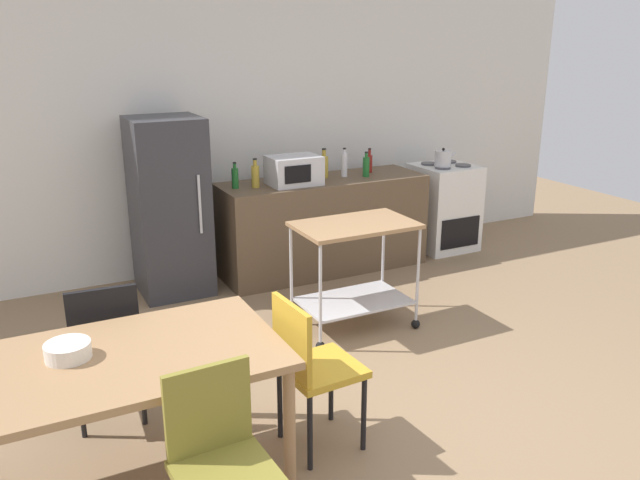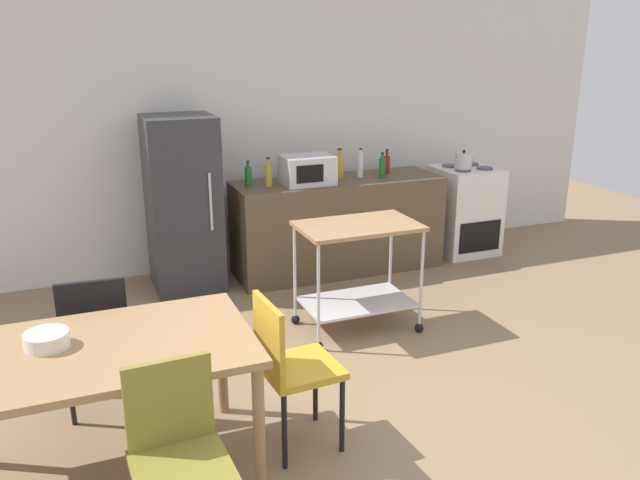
% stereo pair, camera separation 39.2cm
% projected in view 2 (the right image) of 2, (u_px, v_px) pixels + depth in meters
% --- Properties ---
extents(ground_plane, '(12.00, 12.00, 0.00)m').
position_uv_depth(ground_plane, '(372.00, 432.00, 3.74)').
color(ground_plane, '#8C7051').
extents(back_wall, '(8.40, 0.12, 2.90)m').
position_uv_depth(back_wall, '(227.00, 118.00, 6.14)').
color(back_wall, silver).
rests_on(back_wall, ground_plane).
extents(kitchen_counter, '(2.00, 0.64, 0.90)m').
position_uv_depth(kitchen_counter, '(338.00, 225.00, 6.23)').
color(kitchen_counter, brown).
rests_on(kitchen_counter, ground_plane).
extents(dining_table, '(1.50, 0.90, 0.75)m').
position_uv_depth(dining_table, '(99.00, 362.00, 3.16)').
color(dining_table, '#A37A51').
rests_on(dining_table, ground_plane).
extents(chair_olive, '(0.42, 0.42, 0.89)m').
position_uv_depth(chair_olive, '(178.00, 451.00, 2.73)').
color(chair_olive, olive).
rests_on(chair_olive, ground_plane).
extents(chair_black, '(0.43, 0.43, 0.89)m').
position_uv_depth(chair_black, '(96.00, 333.00, 3.81)').
color(chair_black, black).
rests_on(chair_black, ground_plane).
extents(chair_mustard, '(0.43, 0.43, 0.89)m').
position_uv_depth(chair_mustard, '(289.00, 363.00, 3.47)').
color(chair_mustard, gold).
rests_on(chair_mustard, ground_plane).
extents(stove_oven, '(0.60, 0.61, 0.92)m').
position_uv_depth(stove_oven, '(464.00, 210.00, 6.76)').
color(stove_oven, white).
rests_on(stove_oven, ground_plane).
extents(refrigerator, '(0.60, 0.63, 1.55)m').
position_uv_depth(refrigerator, '(183.00, 204.00, 5.70)').
color(refrigerator, '#333338').
rests_on(refrigerator, ground_plane).
extents(kitchen_cart, '(0.91, 0.57, 0.85)m').
position_uv_depth(kitchen_cart, '(358.00, 259.00, 4.91)').
color(kitchen_cart, '#A37A51').
rests_on(kitchen_cart, ground_plane).
extents(bottle_sparkling_water, '(0.06, 0.06, 0.23)m').
position_uv_depth(bottle_sparkling_water, '(248.00, 176.00, 5.77)').
color(bottle_sparkling_water, '#1E6628').
rests_on(bottle_sparkling_water, kitchen_counter).
extents(bottle_olive_oil, '(0.07, 0.07, 0.26)m').
position_uv_depth(bottle_olive_oil, '(268.00, 175.00, 5.78)').
color(bottle_olive_oil, gold).
rests_on(bottle_olive_oil, kitchen_counter).
extents(microwave, '(0.46, 0.35, 0.26)m').
position_uv_depth(microwave, '(307.00, 170.00, 5.86)').
color(microwave, silver).
rests_on(microwave, kitchen_counter).
extents(bottle_soda, '(0.08, 0.08, 0.28)m').
position_uv_depth(bottle_soda, '(340.00, 166.00, 6.13)').
color(bottle_soda, gold).
rests_on(bottle_soda, kitchen_counter).
extents(bottle_hot_sauce, '(0.06, 0.06, 0.28)m').
position_uv_depth(bottle_hot_sauce, '(360.00, 165.00, 6.16)').
color(bottle_hot_sauce, silver).
rests_on(bottle_hot_sauce, kitchen_counter).
extents(bottle_vinegar, '(0.06, 0.06, 0.24)m').
position_uv_depth(bottle_vinegar, '(382.00, 167.00, 6.14)').
color(bottle_vinegar, '#1E6628').
rests_on(bottle_vinegar, kitchen_counter).
extents(bottle_soy_sauce, '(0.06, 0.06, 0.24)m').
position_uv_depth(bottle_soy_sauce, '(387.00, 164.00, 6.33)').
color(bottle_soy_sauce, maroon).
rests_on(bottle_soy_sauce, kitchen_counter).
extents(fruit_bowl, '(0.21, 0.21, 0.08)m').
position_uv_depth(fruit_bowl, '(47.00, 340.00, 3.13)').
color(fruit_bowl, white).
rests_on(fruit_bowl, dining_table).
extents(kettle, '(0.24, 0.17, 0.19)m').
position_uv_depth(kettle, '(463.00, 161.00, 6.46)').
color(kettle, silver).
rests_on(kettle, stove_oven).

